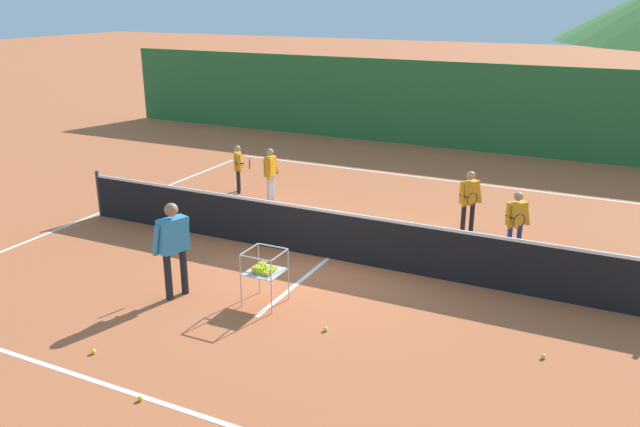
# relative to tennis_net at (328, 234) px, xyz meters

# --- Properties ---
(ground_plane) EXTENTS (120.00, 120.00, 0.00)m
(ground_plane) POSITION_rel_tennis_net_xyz_m (0.00, 0.00, -0.50)
(ground_plane) COLOR #BC6038
(line_baseline_near) EXTENTS (11.78, 0.08, 0.01)m
(line_baseline_near) POSITION_rel_tennis_net_xyz_m (0.00, -5.06, -0.50)
(line_baseline_near) COLOR white
(line_baseline_near) RESTS_ON ground
(line_baseline_far) EXTENTS (11.78, 0.08, 0.01)m
(line_baseline_far) POSITION_rel_tennis_net_xyz_m (0.00, 6.31, -0.50)
(line_baseline_far) COLOR white
(line_baseline_far) RESTS_ON ground
(line_sideline_west) EXTENTS (0.08, 11.37, 0.01)m
(line_sideline_west) POSITION_rel_tennis_net_xyz_m (-5.89, 0.00, -0.50)
(line_sideline_west) COLOR white
(line_sideline_west) RESTS_ON ground
(line_service_center) EXTENTS (0.08, 5.27, 0.01)m
(line_service_center) POSITION_rel_tennis_net_xyz_m (0.00, 0.00, -0.50)
(line_service_center) COLOR white
(line_service_center) RESTS_ON ground
(tennis_net) EXTENTS (11.49, 0.08, 1.05)m
(tennis_net) POSITION_rel_tennis_net_xyz_m (0.00, 0.00, 0.00)
(tennis_net) COLOR #333338
(tennis_net) RESTS_ON ground
(instructor) EXTENTS (0.45, 0.81, 1.63)m
(instructor) POSITION_rel_tennis_net_xyz_m (-1.58, -2.56, 0.48)
(instructor) COLOR black
(instructor) RESTS_ON ground
(student_0) EXTENTS (0.61, 0.49, 1.21)m
(student_0) POSITION_rel_tennis_net_xyz_m (-3.88, 2.94, 0.23)
(student_0) COLOR black
(student_0) RESTS_ON ground
(student_1) EXTENTS (0.24, 0.53, 1.30)m
(student_1) POSITION_rel_tennis_net_xyz_m (-2.80, 2.66, 0.28)
(student_1) COLOR silver
(student_1) RESTS_ON ground
(student_2) EXTENTS (0.44, 0.72, 1.34)m
(student_2) POSITION_rel_tennis_net_xyz_m (2.04, 2.52, 0.31)
(student_2) COLOR black
(student_2) RESTS_ON ground
(student_3) EXTENTS (0.45, 0.69, 1.27)m
(student_3) POSITION_rel_tennis_net_xyz_m (3.14, 1.68, 0.27)
(student_3) COLOR navy
(student_3) RESTS_ON ground
(ball_cart) EXTENTS (0.58, 0.58, 0.90)m
(ball_cart) POSITION_rel_tennis_net_xyz_m (-0.14, -2.15, 0.09)
(ball_cart) COLOR #B7B7BC
(ball_cart) RESTS_ON ground
(tennis_ball_1) EXTENTS (0.07, 0.07, 0.07)m
(tennis_ball_1) POSITION_rel_tennis_net_xyz_m (1.16, -2.56, -0.47)
(tennis_ball_1) COLOR yellow
(tennis_ball_1) RESTS_ON ground
(tennis_ball_2) EXTENTS (0.07, 0.07, 0.07)m
(tennis_ball_2) POSITION_rel_tennis_net_xyz_m (-3.65, -0.58, -0.47)
(tennis_ball_2) COLOR yellow
(tennis_ball_2) RESTS_ON ground
(tennis_ball_4) EXTENTS (0.07, 0.07, 0.07)m
(tennis_ball_4) POSITION_rel_tennis_net_xyz_m (-1.48, -4.56, -0.47)
(tennis_ball_4) COLOR yellow
(tennis_ball_4) RESTS_ON ground
(tennis_ball_5) EXTENTS (0.07, 0.07, 0.07)m
(tennis_ball_5) POSITION_rel_tennis_net_xyz_m (-0.15, -5.14, -0.47)
(tennis_ball_5) COLOR yellow
(tennis_ball_5) RESTS_ON ground
(tennis_ball_6) EXTENTS (0.07, 0.07, 0.07)m
(tennis_ball_6) POSITION_rel_tennis_net_xyz_m (4.20, -1.94, -0.47)
(tennis_ball_6) COLOR yellow
(tennis_ball_6) RESTS_ON ground
(windscreen_fence) EXTENTS (25.92, 0.08, 2.77)m
(windscreen_fence) POSITION_rel_tennis_net_xyz_m (0.00, 10.15, 0.88)
(windscreen_fence) COLOR #286B33
(windscreen_fence) RESTS_ON ground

